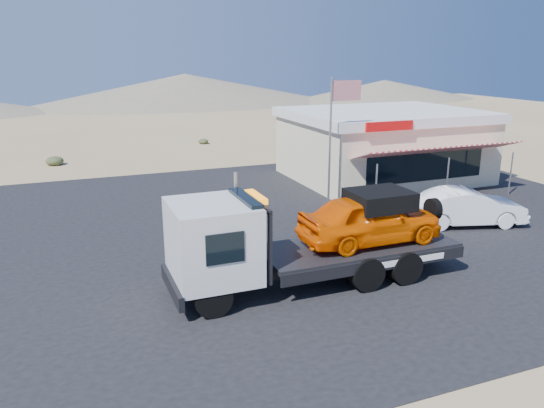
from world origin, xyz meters
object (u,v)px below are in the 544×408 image
object	(u,v)px
tow_truck	(310,234)
white_sedan	(467,207)
flagpole	(335,128)
jerky_store	(383,144)

from	to	relation	value
tow_truck	white_sedan	world-z (taller)	tow_truck
white_sedan	flagpole	world-z (taller)	flagpole
jerky_store	tow_truck	bearing A→B (deg)	-131.11
white_sedan	jerky_store	bearing A→B (deg)	6.43
flagpole	jerky_store	bearing A→B (deg)	38.79
white_sedan	flagpole	bearing A→B (deg)	58.76
jerky_store	flagpole	world-z (taller)	flagpole
white_sedan	jerky_store	world-z (taller)	jerky_store
flagpole	white_sedan	bearing A→B (deg)	-47.49
flagpole	tow_truck	bearing A→B (deg)	-122.77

